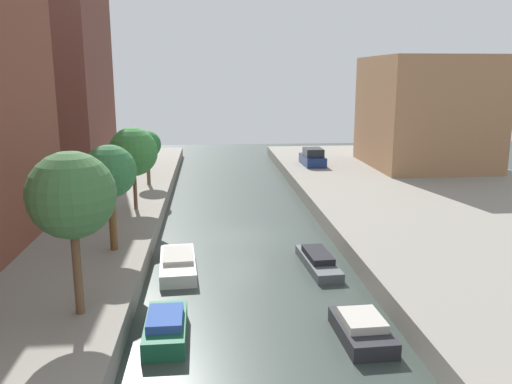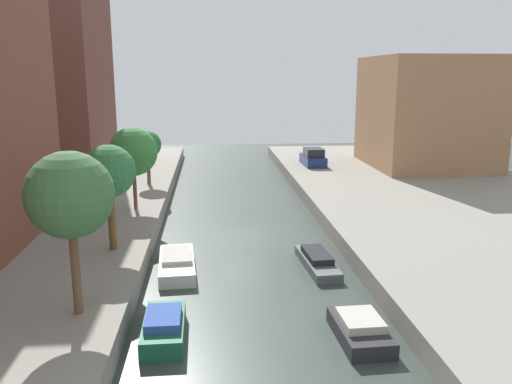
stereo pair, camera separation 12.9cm
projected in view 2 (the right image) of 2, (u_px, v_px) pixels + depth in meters
The scene contains 13 objects.
ground_plane at pixel (243, 236), 31.11m from camera, with size 84.00×84.00×0.00m, color #333D38.
quay_right at pixel (487, 222), 32.27m from camera, with size 20.00×64.00×1.00m, color gray.
apartment_tower_far at pixel (39, 42), 44.02m from camera, with size 10.00×11.97×21.92m, color brown.
low_block_right at pixel (426, 112), 48.30m from camera, with size 10.00×11.70×9.96m, color #9E704C.
street_tree_0 at pixel (70, 196), 17.91m from camera, with size 3.02×3.02×5.85m.
street_tree_1 at pixel (109, 172), 24.86m from camera, with size 2.52×2.52×5.14m.
street_tree_2 at pixel (133, 152), 32.68m from camera, with size 3.04×3.04×5.18m.
street_tree_3 at pixel (148, 145), 40.25m from camera, with size 2.10×2.10×4.16m.
parked_car at pixel (313, 158), 49.39m from camera, with size 1.92×4.16×1.63m.
moored_boat_left_1 at pixel (164, 327), 19.00m from camera, with size 1.51×3.47×0.99m.
moored_boat_left_2 at pixel (177, 263), 25.59m from camera, with size 1.97×4.68×0.82m.
moored_boat_right_1 at pixel (360, 330), 18.91m from camera, with size 1.77×3.30×0.89m.
moored_boat_right_2 at pixel (317, 261), 26.04m from camera, with size 1.56×4.59×0.77m.
Camera 2 is at (-1.80, -29.75, 9.34)m, focal length 36.93 mm.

